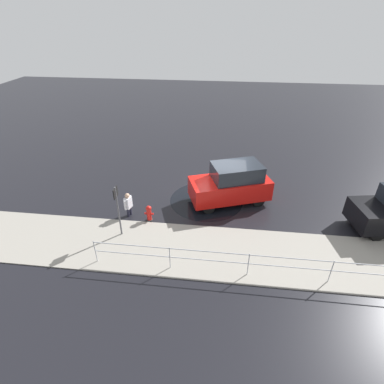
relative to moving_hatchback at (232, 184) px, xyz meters
The scene contains 8 objects.
ground_plane 1.21m from the moving_hatchback, 31.79° to the right, with size 60.00×60.00×0.00m, color black.
kerb_strip 4.03m from the moving_hatchback, 81.93° to the left, with size 24.00×3.20×0.04m, color gray.
moving_hatchback is the anchor object (origin of this frame).
fire_hydrant 4.32m from the moving_hatchback, 29.20° to the left, with size 0.42×0.31×0.80m.
pedestrian 5.11m from the moving_hatchback, 20.67° to the left, with size 0.33×0.55×1.22m.
metal_railing 5.01m from the moving_hatchback, 97.59° to the left, with size 11.56×0.04×1.05m.
sign_post 5.72m from the moving_hatchback, 34.60° to the left, with size 0.07×0.44×2.40m.
puddle_patch 1.60m from the moving_hatchback, ahead, with size 3.74×3.74×0.01m, color black.
Camera 1 is at (-0.11, 13.35, 8.41)m, focal length 28.00 mm.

